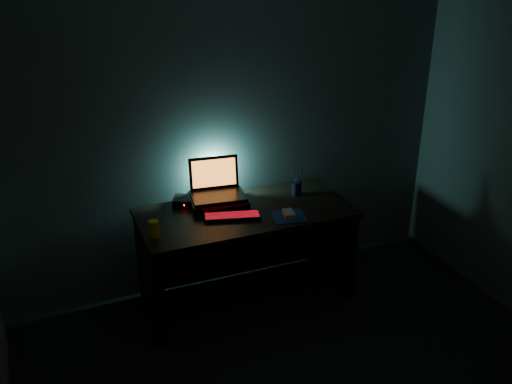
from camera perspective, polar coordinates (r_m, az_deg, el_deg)
room at (r=2.51m, az=12.31°, el=-6.68°), size 3.50×4.00×2.50m
desk at (r=4.18m, az=-1.28°, el=-4.75°), size 1.50×0.70×0.75m
riser at (r=4.10m, az=-3.80°, el=-0.88°), size 0.43×0.34×0.06m
laptop at (r=4.11m, az=-3.99°, el=0.55°), size 0.41×0.32×0.26m
keyboard at (r=3.91m, az=-2.39°, el=-2.43°), size 0.41×0.22×0.02m
mousepad at (r=3.94m, az=3.29°, el=-2.44°), size 0.25×0.23×0.00m
mouse at (r=3.93m, az=3.29°, el=-2.19°), size 0.09×0.12×0.03m
pen_cup at (r=4.25m, az=4.10°, el=0.37°), size 0.07×0.07×0.10m
juice_glass at (r=3.71m, az=-10.18°, el=-3.64°), size 0.08×0.08×0.11m
router at (r=4.12m, az=-7.06°, el=-0.91°), size 0.21×0.19×0.06m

